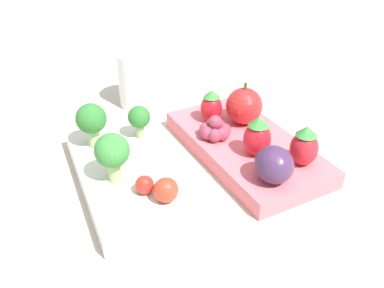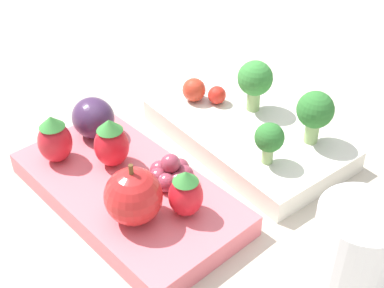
{
  "view_description": "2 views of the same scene",
  "coord_description": "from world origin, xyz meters",
  "px_view_note": "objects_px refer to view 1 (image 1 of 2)",
  "views": [
    {
      "loc": [
        -0.4,
        0.15,
        0.31
      ],
      "look_at": [
        0.0,
        0.0,
        0.03
      ],
      "focal_mm": 40.0,
      "sensor_mm": 36.0,
      "label": 1
    },
    {
      "loc": [
        0.34,
        -0.24,
        0.35
      ],
      "look_at": [
        0.0,
        0.0,
        0.03
      ],
      "focal_mm": 50.0,
      "sensor_mm": 36.0,
      "label": 2
    }
  ],
  "objects_px": {
    "cherry_tomato_1": "(145,185)",
    "drinking_cup": "(140,79)",
    "bento_box_fruit": "(246,147)",
    "apple": "(244,106)",
    "bento_box_savoury": "(133,173)",
    "broccoli_floret_1": "(112,152)",
    "cherry_tomato_0": "(166,190)",
    "strawberry_1": "(304,146)",
    "strawberry_2": "(211,106)",
    "strawberry_0": "(257,137)",
    "grape_cluster": "(215,130)",
    "broccoli_floret_0": "(139,118)",
    "plum": "(274,165)",
    "broccoli_floret_2": "(91,120)"
  },
  "relations": [
    {
      "from": "broccoli_floret_1",
      "to": "broccoli_floret_2",
      "type": "relative_size",
      "value": 1.02
    },
    {
      "from": "strawberry_1",
      "to": "grape_cluster",
      "type": "relative_size",
      "value": 1.21
    },
    {
      "from": "broccoli_floret_2",
      "to": "bento_box_savoury",
      "type": "bearing_deg",
      "value": -149.27
    },
    {
      "from": "bento_box_savoury",
      "to": "broccoli_floret_1",
      "type": "xyz_separation_m",
      "value": [
        -0.02,
        0.02,
        0.05
      ]
    },
    {
      "from": "strawberry_2",
      "to": "broccoli_floret_0",
      "type": "bearing_deg",
      "value": 95.82
    },
    {
      "from": "bento_box_fruit",
      "to": "apple",
      "type": "relative_size",
      "value": 4.13
    },
    {
      "from": "grape_cluster",
      "to": "bento_box_fruit",
      "type": "bearing_deg",
      "value": -121.14
    },
    {
      "from": "broccoli_floret_2",
      "to": "cherry_tomato_0",
      "type": "bearing_deg",
      "value": -158.72
    },
    {
      "from": "apple",
      "to": "drinking_cup",
      "type": "distance_m",
      "value": 0.18
    },
    {
      "from": "apple",
      "to": "broccoli_floret_1",
      "type": "bearing_deg",
      "value": 110.0
    },
    {
      "from": "bento_box_fruit",
      "to": "drinking_cup",
      "type": "xyz_separation_m",
      "value": [
        0.19,
        0.09,
        0.03
      ]
    },
    {
      "from": "apple",
      "to": "drinking_cup",
      "type": "xyz_separation_m",
      "value": [
        0.14,
        0.11,
        -0.01
      ]
    },
    {
      "from": "drinking_cup",
      "to": "plum",
      "type": "bearing_deg",
      "value": -164.06
    },
    {
      "from": "bento_box_savoury",
      "to": "strawberry_1",
      "type": "distance_m",
      "value": 0.2
    },
    {
      "from": "cherry_tomato_1",
      "to": "drinking_cup",
      "type": "bearing_deg",
      "value": -13.66
    },
    {
      "from": "broccoli_floret_1",
      "to": "strawberry_1",
      "type": "height_order",
      "value": "broccoli_floret_1"
    },
    {
      "from": "bento_box_fruit",
      "to": "grape_cluster",
      "type": "bearing_deg",
      "value": 58.86
    },
    {
      "from": "grape_cluster",
      "to": "strawberry_1",
      "type": "bearing_deg",
      "value": -141.84
    },
    {
      "from": "cherry_tomato_1",
      "to": "strawberry_1",
      "type": "bearing_deg",
      "value": -93.2
    },
    {
      "from": "grape_cluster",
      "to": "broccoli_floret_1",
      "type": "bearing_deg",
      "value": 108.94
    },
    {
      "from": "apple",
      "to": "grape_cluster",
      "type": "height_order",
      "value": "apple"
    },
    {
      "from": "cherry_tomato_1",
      "to": "apple",
      "type": "height_order",
      "value": "apple"
    },
    {
      "from": "bento_box_fruit",
      "to": "grape_cluster",
      "type": "distance_m",
      "value": 0.05
    },
    {
      "from": "strawberry_2",
      "to": "drinking_cup",
      "type": "bearing_deg",
      "value": 28.09
    },
    {
      "from": "strawberry_0",
      "to": "drinking_cup",
      "type": "distance_m",
      "value": 0.24
    },
    {
      "from": "strawberry_1",
      "to": "broccoli_floret_1",
      "type": "bearing_deg",
      "value": 78.46
    },
    {
      "from": "cherry_tomato_1",
      "to": "strawberry_0",
      "type": "height_order",
      "value": "strawberry_0"
    },
    {
      "from": "cherry_tomato_1",
      "to": "drinking_cup",
      "type": "distance_m",
      "value": 0.25
    },
    {
      "from": "strawberry_2",
      "to": "plum",
      "type": "height_order",
      "value": "strawberry_2"
    },
    {
      "from": "broccoli_floret_0",
      "to": "grape_cluster",
      "type": "height_order",
      "value": "broccoli_floret_0"
    },
    {
      "from": "bento_box_savoury",
      "to": "broccoli_floret_2",
      "type": "bearing_deg",
      "value": 30.73
    },
    {
      "from": "broccoli_floret_1",
      "to": "apple",
      "type": "bearing_deg",
      "value": -70.0
    },
    {
      "from": "bento_box_savoury",
      "to": "drinking_cup",
      "type": "xyz_separation_m",
      "value": [
        0.19,
        -0.06,
        0.03
      ]
    },
    {
      "from": "strawberry_2",
      "to": "apple",
      "type": "bearing_deg",
      "value": -116.7
    },
    {
      "from": "broccoli_floret_0",
      "to": "plum",
      "type": "height_order",
      "value": "broccoli_floret_0"
    },
    {
      "from": "cherry_tomato_1",
      "to": "drinking_cup",
      "type": "xyz_separation_m",
      "value": [
        0.25,
        -0.06,
        0.01
      ]
    },
    {
      "from": "broccoli_floret_1",
      "to": "cherry_tomato_0",
      "type": "bearing_deg",
      "value": -141.21
    },
    {
      "from": "broccoli_floret_0",
      "to": "drinking_cup",
      "type": "xyz_separation_m",
      "value": [
        0.13,
        -0.04,
        -0.01
      ]
    },
    {
      "from": "broccoli_floret_2",
      "to": "drinking_cup",
      "type": "relative_size",
      "value": 0.67
    },
    {
      "from": "strawberry_0",
      "to": "drinking_cup",
      "type": "xyz_separation_m",
      "value": [
        0.22,
        0.09,
        -0.0
      ]
    },
    {
      "from": "strawberry_2",
      "to": "grape_cluster",
      "type": "distance_m",
      "value": 0.04
    },
    {
      "from": "strawberry_1",
      "to": "drinking_cup",
      "type": "bearing_deg",
      "value": 26.17
    },
    {
      "from": "bento_box_savoury",
      "to": "broccoli_floret_0",
      "type": "relative_size",
      "value": 5.07
    },
    {
      "from": "strawberry_1",
      "to": "strawberry_2",
      "type": "bearing_deg",
      "value": 24.31
    },
    {
      "from": "broccoli_floret_1",
      "to": "strawberry_1",
      "type": "bearing_deg",
      "value": -101.54
    },
    {
      "from": "grape_cluster",
      "to": "cherry_tomato_1",
      "type": "bearing_deg",
      "value": 125.09
    },
    {
      "from": "broccoli_floret_1",
      "to": "cherry_tomato_0",
      "type": "distance_m",
      "value": 0.07
    },
    {
      "from": "broccoli_floret_0",
      "to": "strawberry_0",
      "type": "relative_size",
      "value": 0.85
    },
    {
      "from": "cherry_tomato_0",
      "to": "apple",
      "type": "xyz_separation_m",
      "value": [
        0.12,
        -0.15,
        0.01
      ]
    },
    {
      "from": "broccoli_floret_0",
      "to": "strawberry_0",
      "type": "distance_m",
      "value": 0.15
    }
  ]
}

